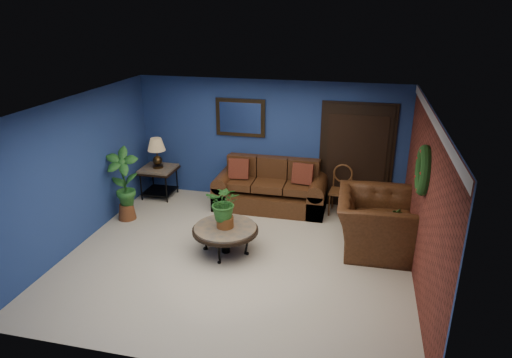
% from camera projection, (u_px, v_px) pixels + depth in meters
% --- Properties ---
extents(floor, '(5.50, 5.50, 0.00)m').
position_uv_depth(floor, '(238.00, 256.00, 7.48)').
color(floor, '#BCAF9C').
rests_on(floor, ground).
extents(wall_back, '(5.50, 0.04, 2.50)m').
position_uv_depth(wall_back, '(270.00, 141.00, 9.31)').
color(wall_back, navy).
rests_on(wall_back, ground).
extents(wall_left, '(0.04, 5.00, 2.50)m').
position_uv_depth(wall_left, '(79.00, 171.00, 7.62)').
color(wall_left, navy).
rests_on(wall_left, ground).
extents(wall_right_brick, '(0.04, 5.00, 2.50)m').
position_uv_depth(wall_right_brick, '(424.00, 202.00, 6.45)').
color(wall_right_brick, maroon).
rests_on(wall_right_brick, ground).
extents(ceiling, '(5.50, 5.00, 0.02)m').
position_uv_depth(ceiling, '(236.00, 105.00, 6.59)').
color(ceiling, silver).
rests_on(ceiling, wall_back).
extents(crown_molding, '(0.03, 5.00, 0.14)m').
position_uv_depth(crown_molding, '(434.00, 120.00, 6.03)').
color(crown_molding, white).
rests_on(crown_molding, wall_right_brick).
extents(wall_mirror, '(1.02, 0.06, 0.77)m').
position_uv_depth(wall_mirror, '(240.00, 118.00, 9.23)').
color(wall_mirror, '#3D2A15').
rests_on(wall_mirror, wall_back).
extents(closet_door, '(1.44, 0.06, 2.18)m').
position_uv_depth(closet_door, '(356.00, 157.00, 8.98)').
color(closet_door, black).
rests_on(closet_door, wall_back).
extents(wreath, '(0.16, 0.72, 0.72)m').
position_uv_depth(wreath, '(424.00, 170.00, 6.35)').
color(wreath, black).
rests_on(wreath, wall_right_brick).
extents(sofa, '(2.21, 0.95, 0.99)m').
position_uv_depth(sofa, '(271.00, 191.00, 9.23)').
color(sofa, '#4B2815').
rests_on(sofa, ground).
extents(coffee_table, '(1.09, 1.09, 0.47)m').
position_uv_depth(coffee_table, '(225.00, 230.00, 7.46)').
color(coffee_table, '#4E4A44').
rests_on(coffee_table, ground).
extents(end_table, '(0.72, 0.72, 0.65)m').
position_uv_depth(end_table, '(159.00, 174.00, 9.66)').
color(end_table, '#4E4A44').
rests_on(end_table, ground).
extents(table_lamp, '(0.37, 0.37, 0.61)m').
position_uv_depth(table_lamp, '(157.00, 149.00, 9.46)').
color(table_lamp, '#3D2A15').
rests_on(table_lamp, end_table).
extents(side_chair, '(0.45, 0.45, 0.97)m').
position_uv_depth(side_chair, '(341.00, 186.00, 8.89)').
color(side_chair, '#523117').
rests_on(side_chair, ground).
extents(armchair, '(1.28, 1.45, 0.93)m').
position_uv_depth(armchair, '(375.00, 222.00, 7.59)').
color(armchair, '#4B2815').
rests_on(armchair, ground).
extents(coffee_plant, '(0.56, 0.49, 0.74)m').
position_uv_depth(coffee_plant, '(225.00, 204.00, 7.29)').
color(coffee_plant, brown).
rests_on(coffee_plant, coffee_table).
extents(floor_plant, '(0.41, 0.34, 0.87)m').
position_uv_depth(floor_plant, '(388.00, 230.00, 7.37)').
color(floor_plant, brown).
rests_on(floor_plant, ground).
extents(tall_plant, '(0.68, 0.53, 1.41)m').
position_uv_depth(tall_plant, '(124.00, 182.00, 8.53)').
color(tall_plant, brown).
rests_on(tall_plant, ground).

